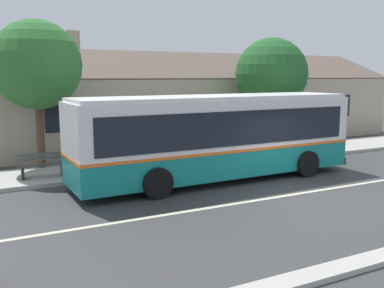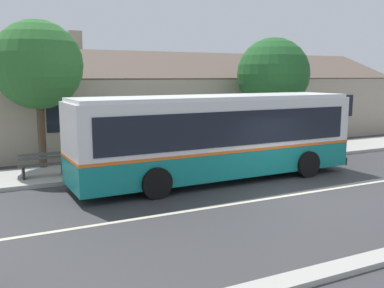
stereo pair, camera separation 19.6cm
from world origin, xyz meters
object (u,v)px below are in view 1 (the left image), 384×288
(bench_down_street, at_px, (157,155))
(bus_stop_sign, at_px, (309,122))
(street_tree_primary, at_px, (273,77))
(transit_bus, at_px, (217,135))
(street_tree_secondary, at_px, (37,68))
(bench_by_building, at_px, (43,166))

(bench_down_street, xyz_separation_m, bus_stop_sign, (7.56, -0.64, 1.07))
(bench_down_street, xyz_separation_m, street_tree_primary, (6.93, 1.47, 3.18))
(transit_bus, distance_m, street_tree_primary, 7.37)
(street_tree_secondary, bearing_deg, bench_down_street, -21.57)
(transit_bus, xyz_separation_m, bench_down_street, (-1.24, 2.73, -1.10))
(street_tree_primary, bearing_deg, street_tree_secondary, 178.88)
(transit_bus, distance_m, bus_stop_sign, 6.66)
(bench_down_street, distance_m, street_tree_primary, 7.77)
(bench_by_building, xyz_separation_m, street_tree_secondary, (0.24, 1.81, 3.53))
(bench_by_building, height_order, bench_down_street, same)
(street_tree_primary, xyz_separation_m, bus_stop_sign, (0.63, -2.11, -2.11))
(street_tree_secondary, bearing_deg, bus_stop_sign, -11.13)
(street_tree_primary, height_order, bus_stop_sign, street_tree_primary)
(bench_down_street, bearing_deg, transit_bus, -65.58)
(transit_bus, xyz_separation_m, bench_by_building, (-5.76, 2.61, -1.10))
(transit_bus, bearing_deg, street_tree_secondary, 141.33)
(bench_by_building, bearing_deg, street_tree_secondary, 82.52)
(bench_by_building, bearing_deg, transit_bus, -24.36)
(bench_down_street, xyz_separation_m, street_tree_secondary, (-4.29, 1.69, 3.53))
(bench_by_building, distance_m, bench_down_street, 4.53)
(transit_bus, height_order, bench_by_building, transit_bus)
(transit_bus, bearing_deg, bench_down_street, 114.42)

